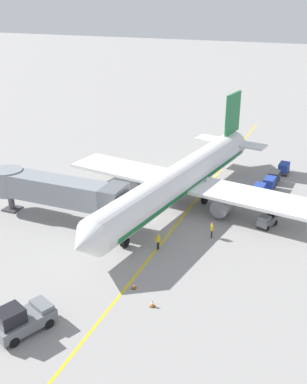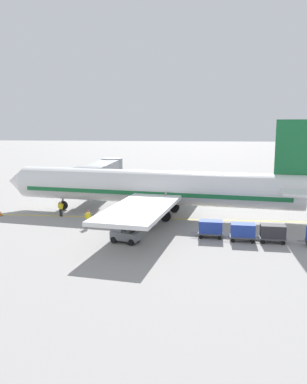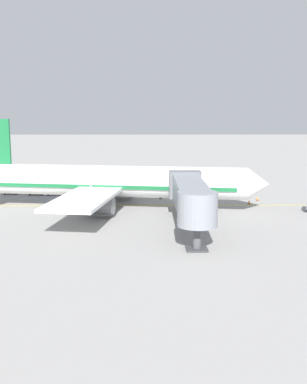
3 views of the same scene
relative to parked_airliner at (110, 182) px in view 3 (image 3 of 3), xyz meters
The scene contains 13 objects.
ground_plane 3.46m from the parked_airliner, 163.79° to the left, with size 400.00×400.00×0.00m, color gray.
gate_lead_in_line 3.46m from the parked_airliner, 163.79° to the left, with size 0.24×80.00×0.01m, color gold.
parked_airliner is the anchor object (origin of this frame).
jet_bridge 14.10m from the parked_airliner, 37.87° to the left, with size 15.93×3.50×4.98m.
baggage_tug_lead 10.75m from the parked_airliner, behind, with size 1.97×2.75×1.62m.
baggage_cart_front 10.20m from the parked_airliner, 144.10° to the right, with size 1.44×2.94×1.58m.
baggage_cart_second_in_train 12.56m from the parked_airliner, 135.93° to the right, with size 1.44×2.94×1.58m.
baggage_cart_third_in_train 14.51m from the parked_airliner, 129.01° to the right, with size 1.44×2.94×1.58m.
baggage_cart_tail_end 17.94m from the parked_airliner, 123.25° to the right, with size 1.44×2.94×1.58m.
ground_crew_wing_walker 8.64m from the parked_airliner, 131.96° to the left, with size 0.32×0.72×1.69m.
ground_crew_loader 10.81m from the parked_airliner, 97.70° to the left, with size 0.31×0.73×1.69m.
safety_cone_nose_left 19.64m from the parked_airliner, 103.00° to the left, with size 0.36×0.36×0.59m.
safety_cone_nose_right 17.64m from the parked_airliner, 96.50° to the left, with size 0.36×0.36×0.59m.
Camera 3 is at (55.27, 4.31, 11.19)m, focal length 42.40 mm.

